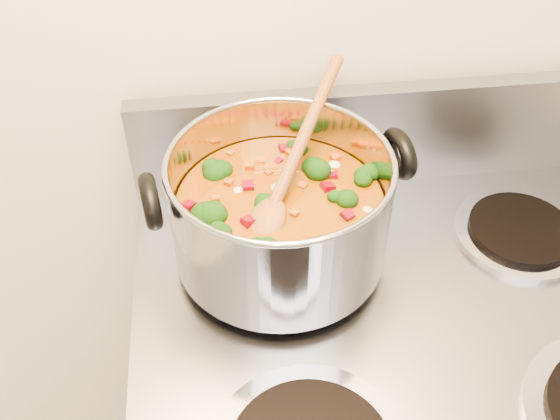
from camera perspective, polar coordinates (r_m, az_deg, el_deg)
The scene contains 3 objects.
stockpot at distance 0.79m, azimuth 0.03°, elevation -0.21°, with size 0.34×0.28×0.17m.
wooden_spoon at distance 0.78m, azimuth 0.56°, elevation 3.05°, with size 0.17×0.27×0.12m.
cooktop_crumbs at distance 0.95m, azimuth 0.91°, elevation 1.84°, with size 0.13×0.02×0.01m.
Camera 1 is at (-0.28, 0.73, 1.55)m, focal length 40.00 mm.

